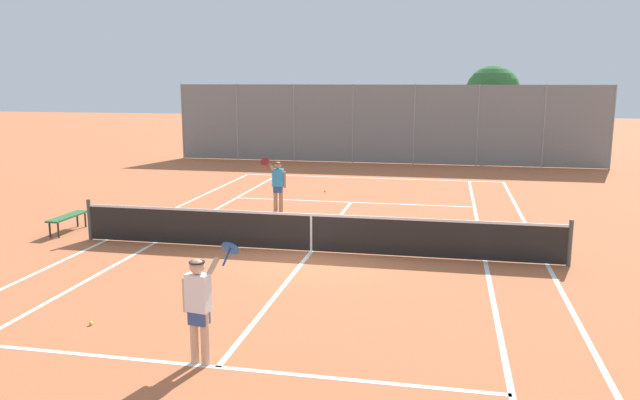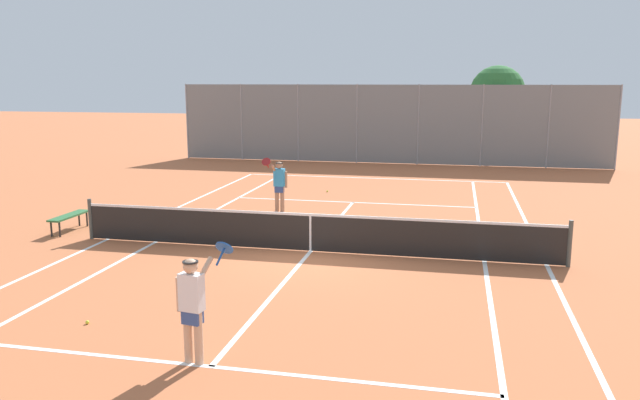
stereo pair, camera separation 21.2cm
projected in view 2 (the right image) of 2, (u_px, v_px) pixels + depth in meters
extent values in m
plane|color=#BC663D|center=(311.00, 251.00, 15.25)|extent=(120.00, 120.00, 0.00)
cube|color=white|center=(374.00, 178.00, 26.67)|extent=(11.00, 0.10, 0.01)
cube|color=white|center=(107.00, 239.00, 16.40)|extent=(0.10, 23.80, 0.01)
cube|color=white|center=(547.00, 265.00, 14.11)|extent=(0.10, 23.80, 0.01)
cube|color=white|center=(155.00, 242.00, 16.12)|extent=(0.10, 23.80, 0.01)
cube|color=white|center=(484.00, 262.00, 14.39)|extent=(0.10, 23.80, 0.01)
cube|color=white|center=(211.00, 367.00, 9.11)|extent=(8.26, 0.10, 0.01)
cube|color=white|center=(353.00, 202.00, 21.39)|extent=(8.26, 0.10, 0.01)
cube|color=white|center=(311.00, 251.00, 15.25)|extent=(0.10, 12.80, 0.01)
cylinder|color=#474C47|center=(91.00, 219.00, 16.39)|extent=(0.10, 0.10, 1.07)
cylinder|color=#474C47|center=(570.00, 244.00, 13.91)|extent=(0.10, 0.10, 1.07)
cube|color=black|center=(310.00, 233.00, 15.17)|extent=(11.90, 0.02, 0.89)
cube|color=white|center=(310.00, 215.00, 15.08)|extent=(11.90, 0.03, 0.06)
cube|color=white|center=(310.00, 234.00, 15.17)|extent=(0.05, 0.03, 0.89)
cylinder|color=#D8A884|center=(188.00, 336.00, 9.20)|extent=(0.13, 0.13, 0.82)
cylinder|color=#D8A884|center=(199.00, 338.00, 9.13)|extent=(0.13, 0.13, 0.82)
cube|color=#334C8C|center=(192.00, 316.00, 9.10)|extent=(0.31, 0.22, 0.24)
cube|color=white|center=(191.00, 292.00, 9.03)|extent=(0.37, 0.25, 0.56)
sphere|color=#D8A884|center=(190.00, 266.00, 8.96)|extent=(0.22, 0.22, 0.22)
cylinder|color=black|center=(190.00, 262.00, 8.95)|extent=(0.23, 0.23, 0.02)
cylinder|color=#D8A884|center=(179.00, 294.00, 9.13)|extent=(0.08, 0.08, 0.52)
cylinder|color=#D8A884|center=(204.00, 271.00, 9.06)|extent=(0.16, 0.46, 0.35)
cylinder|color=#1E4C99|center=(220.00, 257.00, 9.22)|extent=(0.07, 0.25, 0.22)
cylinder|color=#1E4C99|center=(224.00, 248.00, 9.31)|extent=(0.31, 0.24, 0.23)
cylinder|color=tan|center=(282.00, 199.00, 19.83)|extent=(0.13, 0.13, 0.82)
cylinder|color=tan|center=(277.00, 199.00, 19.87)|extent=(0.13, 0.13, 0.82)
cube|color=#334C8C|center=(279.00, 189.00, 19.79)|extent=(0.28, 0.18, 0.24)
cube|color=#3399D8|center=(279.00, 177.00, 19.72)|extent=(0.34, 0.21, 0.56)
sphere|color=tan|center=(279.00, 165.00, 19.64)|extent=(0.22, 0.22, 0.22)
cylinder|color=black|center=(279.00, 163.00, 19.63)|extent=(0.23, 0.23, 0.02)
cylinder|color=tan|center=(286.00, 180.00, 19.68)|extent=(0.08, 0.08, 0.52)
cylinder|color=tan|center=(274.00, 169.00, 19.56)|extent=(0.09, 0.46, 0.35)
cylinder|color=maroon|center=(267.00, 165.00, 19.31)|extent=(0.04, 0.25, 0.22)
cylinder|color=maroon|center=(266.00, 162.00, 19.17)|extent=(0.28, 0.20, 0.23)
sphere|color=#D1DB33|center=(327.00, 191.00, 23.38)|extent=(0.07, 0.07, 0.07)
sphere|color=#D1DB33|center=(87.00, 322.00, 10.70)|extent=(0.07, 0.07, 0.07)
cube|color=#2D6638|center=(69.00, 216.00, 17.23)|extent=(0.36, 1.50, 0.05)
cylinder|color=#262626|center=(87.00, 219.00, 17.86)|extent=(0.05, 0.05, 0.41)
cylinder|color=#262626|center=(60.00, 229.00, 16.63)|extent=(0.05, 0.05, 0.41)
cylinder|color=#262626|center=(79.00, 219.00, 17.91)|extent=(0.05, 0.05, 0.41)
cylinder|color=#262626|center=(51.00, 229.00, 16.69)|extent=(0.05, 0.05, 0.41)
cylinder|color=gray|center=(187.00, 121.00, 33.33)|extent=(0.08, 0.08, 3.94)
cylinder|color=gray|center=(242.00, 122.00, 32.69)|extent=(0.08, 0.08, 3.94)
cylinder|color=gray|center=(298.00, 123.00, 32.05)|extent=(0.08, 0.08, 3.94)
cylinder|color=gray|center=(357.00, 124.00, 31.41)|extent=(0.08, 0.08, 3.94)
cylinder|color=gray|center=(418.00, 125.00, 30.78)|extent=(0.08, 0.08, 3.94)
cylinder|color=gray|center=(482.00, 126.00, 30.14)|extent=(0.08, 0.08, 3.94)
cylinder|color=gray|center=(549.00, 127.00, 29.50)|extent=(0.08, 0.08, 3.94)
cylinder|color=gray|center=(618.00, 128.00, 28.86)|extent=(0.08, 0.08, 3.94)
cube|color=slate|center=(387.00, 124.00, 31.10)|extent=(21.44, 0.02, 3.90)
cylinder|color=brown|center=(495.00, 137.00, 31.63)|extent=(0.20, 0.20, 2.55)
sphere|color=#2D6B33|center=(497.00, 93.00, 31.21)|extent=(2.73, 2.73, 2.73)
sphere|color=#2D6B33|center=(484.00, 100.00, 31.54)|extent=(1.57, 1.57, 1.57)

